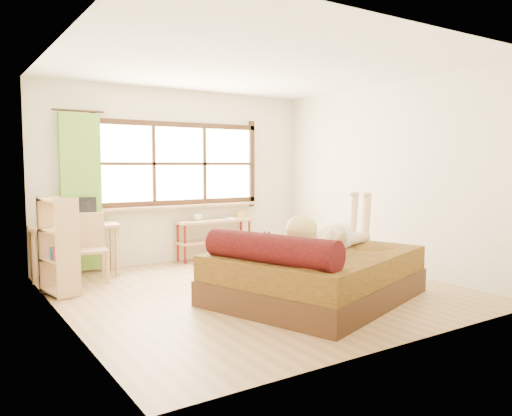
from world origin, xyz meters
TOP-DOWN VIEW (x-y plane):
  - floor at (0.00, 0.00)m, footprint 4.50×4.50m
  - ceiling at (0.00, 0.00)m, footprint 4.50×4.50m
  - wall_back at (0.00, 2.25)m, footprint 4.50×0.00m
  - wall_front at (0.00, -2.25)m, footprint 4.50×0.00m
  - wall_left at (-2.25, 0.00)m, footprint 0.00×4.50m
  - wall_right at (2.25, 0.00)m, footprint 0.00×4.50m
  - window at (0.00, 2.22)m, footprint 2.80×0.16m
  - curtain at (-1.55, 2.13)m, footprint 0.55×0.10m
  - bed at (0.31, -0.71)m, footprint 2.69×2.41m
  - woman at (0.51, -0.74)m, footprint 1.62×0.93m
  - kitten at (-0.36, -0.59)m, footprint 0.36×0.24m
  - desk at (-1.70, 1.95)m, footprint 1.21×0.66m
  - monitor at (-1.70, 2.00)m, footprint 0.64×0.16m
  - chair at (-1.59, 1.58)m, footprint 0.45×0.45m
  - pipe_shelf at (0.54, 2.07)m, footprint 1.30×0.35m
  - cup at (0.23, 2.07)m, footprint 0.13×0.13m
  - book at (0.73, 2.07)m, footprint 0.16×0.21m
  - bookshelf at (-2.08, 1.07)m, footprint 0.39×0.55m

SIDE VIEW (x-z plane):
  - floor at x=0.00m, z-range 0.00..0.00m
  - bed at x=0.31m, z-range -0.12..0.73m
  - pipe_shelf at x=0.54m, z-range 0.11..0.84m
  - chair at x=-1.59m, z-range 0.05..0.95m
  - bookshelf at x=-2.08m, z-range 0.01..1.16m
  - desk at x=-1.70m, z-range 0.26..0.98m
  - book at x=0.73m, z-range 0.65..0.66m
  - kitten at x=-0.36m, z-range 0.56..0.82m
  - cup at x=0.23m, z-range 0.65..0.75m
  - woman at x=0.51m, z-range 0.56..1.23m
  - monitor at x=-1.70m, z-range 0.72..1.09m
  - curtain at x=-1.55m, z-range 0.05..2.25m
  - wall_back at x=0.00m, z-range -0.90..3.60m
  - wall_front at x=0.00m, z-range -0.90..3.60m
  - wall_left at x=-2.25m, z-range -0.90..3.60m
  - wall_right at x=2.25m, z-range -0.90..3.60m
  - window at x=0.00m, z-range 0.78..2.24m
  - ceiling at x=0.00m, z-range 2.70..2.70m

